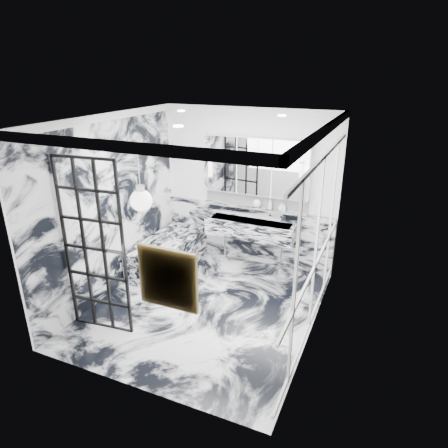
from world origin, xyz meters
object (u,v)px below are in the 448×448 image
at_px(crittall_door, 94,249).
at_px(mirror_cabinet, 255,166).
at_px(trough_sink, 250,229).
at_px(bathtub, 168,254).

relative_size(crittall_door, mirror_cabinet, 1.27).
xyz_separation_m(crittall_door, trough_sink, (1.25, 2.56, -0.47)).
bearing_deg(crittall_door, mirror_cabinet, 59.63).
height_order(crittall_door, trough_sink, crittall_door).
bearing_deg(bathtub, mirror_cabinet, 32.06).
distance_m(crittall_door, mirror_cabinet, 3.07).
relative_size(trough_sink, bathtub, 0.97).
relative_size(mirror_cabinet, bathtub, 1.15).
height_order(trough_sink, bathtub, trough_sink).
bearing_deg(trough_sink, bathtub, -153.52).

